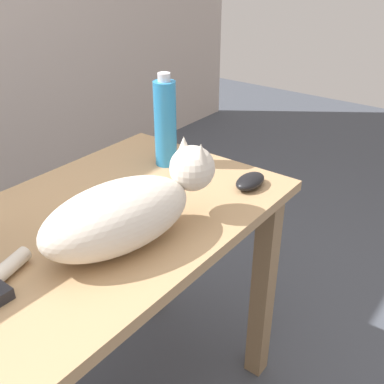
{
  "coord_description": "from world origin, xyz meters",
  "views": [
    {
      "loc": [
        -0.37,
        -0.76,
        1.34
      ],
      "look_at": [
        0.41,
        -0.17,
        0.81
      ],
      "focal_mm": 42.61,
      "sensor_mm": 36.0,
      "label": 1
    }
  ],
  "objects": [
    {
      "name": "desk",
      "position": [
        0.0,
        0.0,
        0.64
      ],
      "size": [
        1.49,
        0.63,
        0.75
      ],
      "color": "tan",
      "rests_on": "ground_plane"
    },
    {
      "name": "computer_mouse",
      "position": [
        0.62,
        -0.21,
        0.77
      ],
      "size": [
        0.11,
        0.06,
        0.04
      ],
      "primitive_type": "ellipsoid",
      "color": "black",
      "rests_on": "desk"
    },
    {
      "name": "water_bottle",
      "position": [
        0.6,
        0.07,
        0.88
      ],
      "size": [
        0.07,
        0.07,
        0.28
      ],
      "color": "#2D8CD1",
      "rests_on": "desk"
    },
    {
      "name": "cat",
      "position": [
        0.23,
        -0.13,
        0.83
      ],
      "size": [
        0.6,
        0.26,
        0.2
      ],
      "color": "silver",
      "rests_on": "desk"
    }
  ]
}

